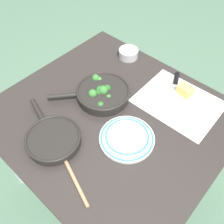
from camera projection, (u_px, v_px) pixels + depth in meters
name	position (u px, v px, depth m)	size (l,w,h in m)	color
ground_plane	(112.00, 180.00, 1.76)	(14.00, 14.00, 0.00)	#51755B
dining_table_red	(112.00, 125.00, 1.26)	(1.05, 0.97, 0.73)	#2D2826
skillet_broccoli	(102.00, 93.00, 1.25)	(0.32, 0.35, 0.08)	black
skillet_eggs	(53.00, 139.00, 1.08)	(0.38, 0.24, 0.04)	black
wooden_spoon	(66.00, 162.00, 1.03)	(0.33, 0.13, 0.02)	tan
parchment_sheet	(178.00, 102.00, 1.25)	(0.40, 0.32, 0.00)	silver
grater_knife	(175.00, 86.00, 1.31)	(0.14, 0.26, 0.02)	silver
cheese_block	(185.00, 90.00, 1.27)	(0.08, 0.07, 0.05)	#E0C15B
dinner_plate_stack	(127.00, 137.00, 1.10)	(0.25, 0.25, 0.03)	silver
prep_bowl_steel	(128.00, 53.00, 1.46)	(0.11, 0.11, 0.05)	#B7B7BC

